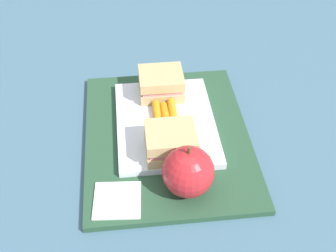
{
  "coord_description": "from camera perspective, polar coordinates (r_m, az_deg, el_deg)",
  "views": [
    {
      "loc": [
        0.58,
        -0.06,
        0.55
      ],
      "look_at": [
        0.01,
        0.0,
        0.04
      ],
      "focal_mm": 49.43,
      "sensor_mm": 36.0,
      "label": 1
    }
  ],
  "objects": [
    {
      "name": "paper_napkin",
      "position": [
        0.7,
        -6.28,
        -9.08
      ],
      "size": [
        0.08,
        0.08,
        0.0
      ],
      "primitive_type": "cube",
      "rotation": [
        0.0,
        0.0,
        -0.08
      ],
      "color": "white",
      "rests_on": "lunchbag_mat"
    },
    {
      "name": "ground_plane",
      "position": [
        0.8,
        -0.1,
        -1.64
      ],
      "size": [
        2.4,
        2.4,
        0.0
      ],
      "primitive_type": "plane",
      "color": "#42667A"
    },
    {
      "name": "lunchbag_mat",
      "position": [
        0.8,
        -0.1,
        -1.38
      ],
      "size": [
        0.36,
        0.28,
        0.01
      ],
      "primitive_type": "cube",
      "color": "#284C33",
      "rests_on": "ground_plane"
    },
    {
      "name": "sandwich_half_right",
      "position": [
        0.73,
        0.34,
        -1.98
      ],
      "size": [
        0.07,
        0.08,
        0.04
      ],
      "color": "tan",
      "rests_on": "food_tray"
    },
    {
      "name": "food_tray",
      "position": [
        0.81,
        -0.29,
        0.39
      ],
      "size": [
        0.23,
        0.17,
        0.01
      ],
      "primitive_type": "cube",
      "color": "white",
      "rests_on": "lunchbag_mat"
    },
    {
      "name": "apple",
      "position": [
        0.68,
        2.52,
        -5.66
      ],
      "size": [
        0.08,
        0.08,
        0.09
      ],
      "color": "red",
      "rests_on": "lunchbag_mat"
    },
    {
      "name": "carrot_sticks_bundle",
      "position": [
        0.8,
        -0.3,
        1.11
      ],
      "size": [
        0.08,
        0.04,
        0.02
      ],
      "color": "orange",
      "rests_on": "food_tray"
    },
    {
      "name": "sandwich_half_left",
      "position": [
        0.85,
        -0.85,
        5.26
      ],
      "size": [
        0.07,
        0.08,
        0.04
      ],
      "color": "tan",
      "rests_on": "food_tray"
    }
  ]
}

